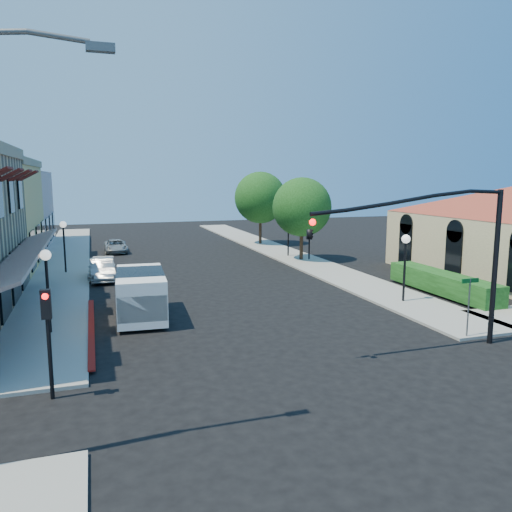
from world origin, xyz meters
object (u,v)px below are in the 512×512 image
object	(u,v)px
lamppost_right_near	(405,251)
parked_car_b	(102,270)
street_tree_b	(260,198)
secondary_signal	(47,323)
signal_mast_arm	(451,242)
street_name_sign	(469,298)
parked_car_a	(134,294)
street_tree_a	(302,207)
lamppost_left_near	(46,270)
white_van	(141,292)
lamppost_left_far	(64,234)
parked_car_c	(102,269)
parked_car_d	(116,246)
lamppost_right_far	(288,224)

from	to	relation	value
lamppost_right_near	parked_car_b	size ratio (longest dim) A/B	0.87
street_tree_b	secondary_signal	size ratio (longest dim) A/B	2.11
street_tree_b	signal_mast_arm	distance (m)	30.65
lamppost_right_near	street_name_sign	bearing A→B (deg)	-99.78
street_name_sign	parked_car_a	distance (m)	15.77
street_tree_a	parked_car_a	bearing A→B (deg)	-143.67
lamppost_left_near	white_van	distance (m)	4.31
signal_mast_arm	white_van	size ratio (longest dim) A/B	1.61
street_tree_a	parked_car_b	world-z (taller)	street_tree_a
signal_mast_arm	lamppost_left_far	distance (m)	25.07
parked_car_c	white_van	bearing A→B (deg)	-76.99
street_tree_b	parked_car_b	bearing A→B (deg)	-139.09
street_tree_a	lamppost_left_near	distance (m)	22.30
street_name_sign	white_van	distance (m)	14.11
parked_car_b	parked_car_d	distance (m)	12.05
lamppost_left_far	street_tree_a	bearing A→B (deg)	0.00
street_name_sign	parked_car_b	distance (m)	21.70
parked_car_c	street_tree_a	bearing A→B (deg)	12.51
street_name_sign	lamppost_right_far	xyz separation A→B (m)	(1.00, 21.80, 1.04)
street_tree_a	street_name_sign	size ratio (longest dim) A/B	2.59
secondary_signal	lamppost_left_far	distance (m)	20.60
lamppost_right_near	white_van	world-z (taller)	lamppost_right_near
street_name_sign	lamppost_right_far	size ratio (longest dim) A/B	0.70
parked_car_c	parked_car_d	bearing A→B (deg)	87.64
street_name_sign	lamppost_right_far	distance (m)	21.85
lamppost_left_far	parked_car_a	bearing A→B (deg)	-69.70
secondary_signal	parked_car_a	size ratio (longest dim) A/B	1.01
street_name_sign	lamppost_left_near	xyz separation A→B (m)	(-16.00, 5.80, 1.04)
street_tree_b	lamppost_right_near	world-z (taller)	street_tree_b
secondary_signal	white_van	size ratio (longest dim) A/B	0.67
lamppost_left_far	parked_car_a	world-z (taller)	lamppost_left_far
street_tree_a	lamppost_left_near	size ratio (longest dim) A/B	1.82
parked_car_d	street_tree_a	bearing A→B (deg)	-33.91
secondary_signal	parked_car_d	xyz separation A→B (m)	(3.20, 29.56, -1.76)
white_van	parked_car_a	xyz separation A→B (m)	(-0.12, 2.68, -0.69)
lamppost_right_far	parked_car_a	bearing A→B (deg)	-137.94
lamppost_right_near	lamppost_left_far	bearing A→B (deg)	140.53
lamppost_left_far	parked_car_c	xyz separation A→B (m)	(2.30, -2.00, -2.16)
secondary_signal	parked_car_a	world-z (taller)	secondary_signal
street_name_sign	lamppost_right_far	bearing A→B (deg)	87.37
signal_mast_arm	white_van	distance (m)	13.43
lamppost_left_near	parked_car_b	bearing A→B (deg)	78.19
lamppost_right_far	parked_car_c	bearing A→B (deg)	-164.78
street_name_sign	parked_car_c	size ratio (longest dim) A/B	0.63
parked_car_a	parked_car_c	size ratio (longest dim) A/B	0.83
white_van	parked_car_b	bearing A→B (deg)	98.92
street_tree_b	white_van	xyz separation A→B (m)	(-13.48, -22.68, -3.30)
secondary_signal	parked_car_a	bearing A→B (deg)	73.19
lamppost_right_near	lamppost_right_far	bearing A→B (deg)	90.00
street_name_sign	signal_mast_arm	bearing A→B (deg)	-156.80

